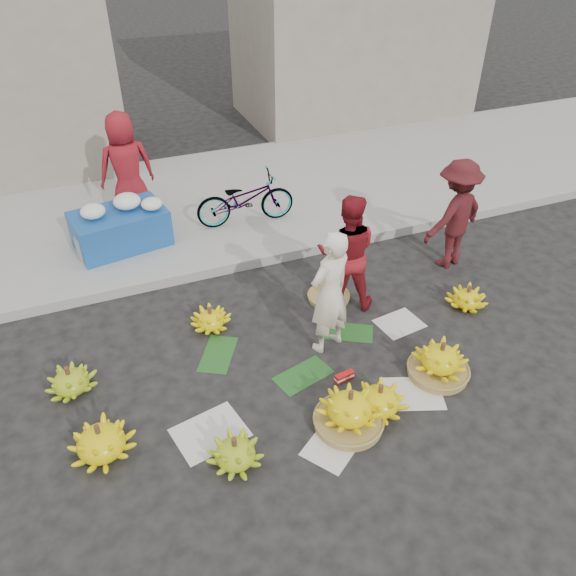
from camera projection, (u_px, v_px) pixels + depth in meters
name	position (u px, v px, depth m)	size (l,w,h in m)	color
ground	(304.00, 362.00, 6.54)	(80.00, 80.00, 0.00)	black
curb	(245.00, 261.00, 8.16)	(40.00, 0.25, 0.15)	gray
sidewalk	(207.00, 201.00, 9.75)	(40.00, 4.00, 0.12)	gray
newspaper_scatter	(334.00, 410.00, 5.94)	(3.20, 1.80, 0.00)	silver
banana_leaves	(290.00, 353.00, 6.66)	(2.00, 1.00, 0.00)	#194C1A
banana_bunch_0	(101.00, 441.00, 5.39)	(0.75, 0.75, 0.40)	yellow
banana_bunch_1	(235.00, 452.00, 5.32)	(0.67, 0.67, 0.34)	#7EA517
banana_bunch_2	(349.00, 411.00, 5.66)	(0.71, 0.71, 0.48)	olive
banana_bunch_3	(379.00, 400.00, 5.85)	(0.62, 0.62, 0.37)	yellow
banana_bunch_4	(440.00, 361.00, 6.27)	(0.75, 0.75, 0.46)	olive
banana_bunch_5	(467.00, 298.00, 7.33)	(0.55, 0.55, 0.32)	yellow
banana_bunch_6	(70.00, 381.00, 6.09)	(0.68, 0.68, 0.34)	#7EA517
banana_bunch_7	(210.00, 319.00, 6.98)	(0.56, 0.56, 0.31)	yellow
basket_spare	(329.00, 297.00, 7.53)	(0.55, 0.55, 0.06)	olive
incense_stack	(344.00, 377.00, 6.27)	(0.23, 0.07, 0.09)	#B61413
vendor_cream	(330.00, 293.00, 6.32)	(0.57, 0.38, 1.57)	white
vendor_red	(347.00, 253.00, 7.02)	(0.76, 0.59, 1.56)	maroon
man_striped	(455.00, 215.00, 7.79)	(1.03, 0.59, 1.60)	maroon
flower_table	(121.00, 226.00, 8.27)	(1.44, 1.04, 0.76)	#164590
grey_bucket	(87.00, 247.00, 8.04)	(0.32, 0.32, 0.36)	gray
flower_vendor	(126.00, 168.00, 8.64)	(0.84, 0.55, 1.72)	maroon
bicycle	(245.00, 199.00, 8.78)	(1.55, 0.54, 0.82)	gray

